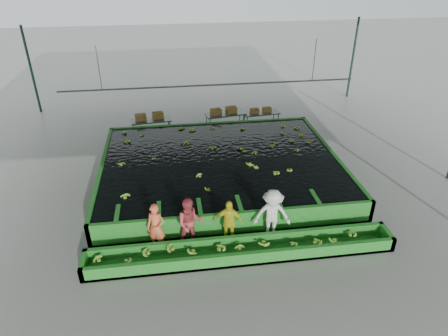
{
  "coord_description": "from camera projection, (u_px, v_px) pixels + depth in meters",
  "views": [
    {
      "loc": [
        -1.98,
        -13.28,
        8.84
      ],
      "look_at": [
        0.0,
        0.5,
        1.0
      ],
      "focal_mm": 32.0,
      "sensor_mm": 36.0,
      "label": 1
    }
  ],
  "objects": [
    {
      "name": "worker_a",
      "position": [
        156.0,
        227.0,
        12.88
      ],
      "size": [
        0.73,
        0.61,
        1.7
      ],
      "primitive_type": "imported",
      "rotation": [
        0.0,
        0.0,
        -0.38
      ],
      "color": "#EB653B",
      "rests_on": "ground"
    },
    {
      "name": "worker_b",
      "position": [
        190.0,
        223.0,
        12.98
      ],
      "size": [
        0.91,
        0.72,
        1.81
      ],
      "primitive_type": "imported",
      "rotation": [
        0.0,
        0.0,
        0.04
      ],
      "color": "#B63D42",
      "rests_on": "ground"
    },
    {
      "name": "shed_posts",
      "position": [
        226.0,
        139.0,
        14.81
      ],
      "size": [
        20.0,
        22.0,
        5.0
      ],
      "primitive_type": null,
      "color": "#143021",
      "rests_on": "ground"
    },
    {
      "name": "packing_table_mid",
      "position": [
        225.0,
        122.0,
        21.47
      ],
      "size": [
        2.23,
        1.18,
        0.96
      ],
      "primitive_type": null,
      "rotation": [
        0.0,
        0.0,
        0.16
      ],
      "color": "#59605B",
      "rests_on": "ground"
    },
    {
      "name": "rail_hanger_left",
      "position": [
        99.0,
        68.0,
        17.77
      ],
      "size": [
        0.04,
        0.04,
        2.0
      ],
      "primitive_type": "cylinder",
      "color": "#59605B",
      "rests_on": "shed_roof"
    },
    {
      "name": "floating_bananas",
      "position": [
        218.0,
        151.0,
        17.61
      ],
      "size": [
        9.29,
        6.33,
        0.13
      ],
      "primitive_type": null,
      "color": "#74B330",
      "rests_on": "tank_water"
    },
    {
      "name": "shed_roof",
      "position": [
        226.0,
        73.0,
        13.59
      ],
      "size": [
        20.0,
        22.0,
        0.04
      ],
      "primitive_type": "cube",
      "color": "gray",
      "rests_on": "shed_posts"
    },
    {
      "name": "flotation_tank",
      "position": [
        221.0,
        168.0,
        17.11
      ],
      "size": [
        10.0,
        8.0,
        0.9
      ],
      "primitive_type": null,
      "color": "#227A23",
      "rests_on": "ground"
    },
    {
      "name": "sorting_trough",
      "position": [
        242.0,
        250.0,
        12.81
      ],
      "size": [
        10.0,
        1.0,
        0.5
      ],
      "primitive_type": null,
      "color": "#227A23",
      "rests_on": "ground"
    },
    {
      "name": "trough_bananas",
      "position": [
        242.0,
        247.0,
        12.74
      ],
      "size": [
        8.39,
        0.56,
        0.11
      ],
      "primitive_type": null,
      "color": "#74B330",
      "rests_on": "sorting_trough"
    },
    {
      "name": "packing_table_right",
      "position": [
        261.0,
        120.0,
        21.77
      ],
      "size": [
        2.04,
        0.99,
        0.89
      ],
      "primitive_type": null,
      "rotation": [
        0.0,
        0.0,
        0.11
      ],
      "color": "#59605B",
      "rests_on": "ground"
    },
    {
      "name": "box_stack_right",
      "position": [
        261.0,
        112.0,
        21.53
      ],
      "size": [
        1.18,
        0.44,
        0.25
      ],
      "primitive_type": null,
      "rotation": [
        0.0,
        0.0,
        0.11
      ],
      "color": "brown",
      "rests_on": "packing_table_right"
    },
    {
      "name": "packing_table_left",
      "position": [
        152.0,
        128.0,
        20.8
      ],
      "size": [
        2.1,
        1.01,
        0.92
      ],
      "primitive_type": null,
      "rotation": [
        0.0,
        0.0,
        0.1
      ],
      "color": "#59605B",
      "rests_on": "ground"
    },
    {
      "name": "box_stack_left",
      "position": [
        150.0,
        119.0,
        20.64
      ],
      "size": [
        1.49,
        0.64,
        0.31
      ],
      "primitive_type": null,
      "rotation": [
        0.0,
        0.0,
        0.17
      ],
      "color": "brown",
      "rests_on": "packing_table_left"
    },
    {
      "name": "box_stack_mid",
      "position": [
        224.0,
        114.0,
        21.2
      ],
      "size": [
        1.48,
        0.71,
        0.31
      ],
      "primitive_type": null,
      "rotation": [
        0.0,
        0.0,
        0.23
      ],
      "color": "brown",
      "rests_on": "packing_table_mid"
    },
    {
      "name": "rail_hanger_right",
      "position": [
        314.0,
        60.0,
        19.01
      ],
      "size": [
        0.04,
        0.04,
        2.0
      ],
      "primitive_type": "cylinder",
      "color": "#59605B",
      "rests_on": "shed_roof"
    },
    {
      "name": "tank_water",
      "position": [
        221.0,
        160.0,
        16.92
      ],
      "size": [
        9.7,
        7.7,
        0.0
      ],
      "primitive_type": "cube",
      "color": "black",
      "rests_on": "flotation_tank"
    },
    {
      "name": "worker_c",
      "position": [
        229.0,
        222.0,
        13.18
      ],
      "size": [
        1.03,
        0.64,
        1.63
      ],
      "primitive_type": "imported",
      "rotation": [
        0.0,
        0.0,
        -0.27
      ],
      "color": "yellow",
      "rests_on": "ground"
    },
    {
      "name": "cableway_rail",
      "position": [
        211.0,
        85.0,
        18.88
      ],
      "size": [
        0.08,
        0.08,
        14.0
      ],
      "primitive_type": "cylinder",
      "color": "#59605B",
      "rests_on": "shed_roof"
    },
    {
      "name": "worker_d",
      "position": [
        272.0,
        215.0,
        13.3
      ],
      "size": [
        1.32,
        0.88,
        1.9
      ],
      "primitive_type": "imported",
      "rotation": [
        0.0,
        0.0,
        -0.15
      ],
      "color": "silver",
      "rests_on": "ground"
    },
    {
      "name": "ground",
      "position": [
        226.0,
        196.0,
        16.04
      ],
      "size": [
        80.0,
        80.0,
        0.0
      ],
      "primitive_type": "plane",
      "color": "gray",
      "rests_on": "ground"
    }
  ]
}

